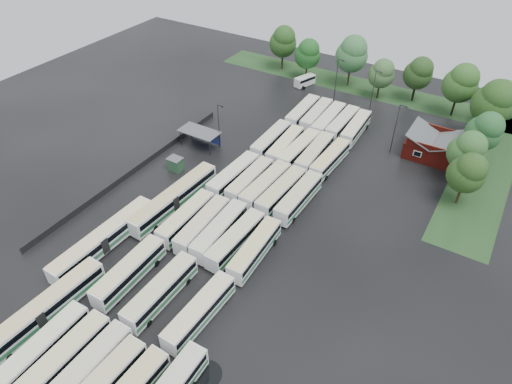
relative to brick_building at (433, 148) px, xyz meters
The scene contains 57 objects.
ground 49.08m from the brick_building, 119.30° to the right, with size 160.00×160.00×0.00m, color black.
brick_building is the anchor object (origin of this frame).
wash_shed 46.14m from the brick_building, 153.27° to the right, with size 8.20×4.20×3.58m.
utility_hut 50.26m from the brick_building, 143.11° to the right, with size 2.70×2.20×2.62m.
grass_strip_north 31.19m from the brick_building, 134.96° to the left, with size 80.00×10.00×0.01m, color #1D3D19.
grass_strip_east 10.17m from the brick_building, ahead, with size 10.00×50.00×0.01m, color #1D3D19.
west_fence 57.83m from the brick_building, 143.04° to the right, with size 0.10×50.00×1.20m, color #2D2D30.
bus_r0c0 74.67m from the brick_building, 112.50° to the right, with size 2.89×12.24×3.39m.
bus_r0c1 73.41m from the brick_building, 110.07° to the right, with size 2.77×12.76×3.55m.
bus_r0c2 72.04m from the brick_building, 107.65° to the right, with size 2.76×12.71×3.53m.
bus_r1c0 61.72m from the brick_building, 117.22° to the right, with size 3.03×12.82×3.55m.
bus_r1c2 59.50m from the brick_building, 111.86° to the right, with size 2.72×12.75×3.55m.
bus_r1c4 57.36m from the brick_building, 105.84° to the right, with size 2.93×12.43×3.44m.
bus_r2c0 50.47m from the brick_building, 124.38° to the right, with size 2.81×12.33×3.42m.
bus_r2c1 48.70m from the brick_building, 121.18° to the right, with size 3.25×12.51×3.45m.
bus_r2c2 46.94m from the brick_building, 118.14° to the right, with size 3.19×12.83×3.55m.
bus_r2c3 45.79m from the brick_building, 114.45° to the right, with size 3.01×12.55×3.47m.
bus_r2c4 44.62m from the brick_building, 110.21° to the right, with size 3.17×12.43×3.43m.
bus_r3c0 39.94m from the brick_building, 135.12° to the right, with size 3.17×12.82×3.54m.
bus_r3c1 37.47m from the brick_building, 132.03° to the right, with size 2.63×12.22×3.40m.
bus_r3c2 35.36m from the brick_building, 128.19° to the right, with size 3.19×12.90×3.57m.
bus_r3c3 33.55m from the brick_building, 123.95° to the right, with size 3.22×12.85×3.55m.
bus_r3c4 31.69m from the brick_building, 119.15° to the right, with size 2.88×12.74×3.54m.
bus_r4c0 31.87m from the brick_building, 153.59° to the right, with size 2.91×12.49×3.46m.
bus_r4c1 29.03m from the brick_building, 149.99° to the right, with size 3.22×12.39×3.42m.
bus_r4c2 26.45m from the brick_building, 146.59° to the right, with size 3.16×12.84×3.55m.
bus_r4c3 23.61m from the brick_building, 143.06° to the right, with size 3.01×12.79×3.54m.
bus_r4c4 21.19m from the brick_building, 137.51° to the right, with size 3.09×12.36×3.41m.
bus_r5c0 28.37m from the brick_building, behind, with size 3.12×12.66×3.50m.
bus_r5c1 25.10m from the brick_building, behind, with size 3.20×12.63×3.49m.
bus_r5c2 21.97m from the brick_building, behind, with size 3.07×12.95×3.59m.
bus_r5c3 18.93m from the brick_building, behind, with size 2.69×12.42×3.45m.
bus_r5c4 15.82m from the brick_building, behind, with size 3.08×12.34×3.41m.
artic_bus_west_a 73.68m from the brick_building, 116.69° to the right, with size 3.43×18.68×3.45m.
artic_bus_west_b 51.15m from the brick_building, 130.60° to the right, with size 3.57×19.39×3.58m.
artic_bus_west_c 63.38m from the brick_building, 124.72° to the right, with size 3.13×19.16×3.55m.
minibus 38.88m from the brick_building, 156.80° to the left, with size 3.80×5.99×2.46m.
tree_north_0 50.56m from the brick_building, 154.85° to the left, with size 7.13×7.13×11.80m.
tree_north_1 41.78m from the brick_building, 153.17° to the left, with size 6.51×6.51×10.79m.
tree_north_2 34.28m from the brick_building, 141.41° to the left, with size 7.84×7.84×12.99m.
tree_north_3 25.66m from the brick_building, 134.04° to the left, with size 6.04×6.04×10.00m.
tree_north_4 24.17m from the brick_building, 115.01° to the left, with size 6.62×6.62×10.97m.
tree_north_5 19.73m from the brick_building, 90.82° to the left, with size 7.53×7.53×12.48m.
tree_north_6 21.40m from the brick_building, 67.68° to the left, with size 6.34×6.34×10.51m.
tree_east_0 15.62m from the brick_building, 58.51° to the right, with size 6.26×6.26×10.37m.
tree_east_1 10.28m from the brick_building, 44.55° to the right, with size 6.51×6.51×10.78m.
tree_east_2 9.58m from the brick_building, 14.65° to the left, with size 6.65×6.65×11.02m.
tree_east_3 15.29m from the brick_building, 57.87° to the left, with size 8.12×8.12×13.45m.
tree_east_4 20.96m from the brick_building, 61.55° to the left, with size 5.09×5.07×8.40m.
lamp_post_ne 8.96m from the brick_building, 157.05° to the right, with size 1.64×0.32×10.65m.
lamp_post_nw 42.33m from the brick_building, 152.70° to the right, with size 1.50×0.29×9.71m.
lamp_post_back_w 28.34m from the brick_building, 156.71° to the left, with size 1.63×0.32×10.60m.
lamp_post_back_e 20.22m from the brick_building, 147.37° to the left, with size 1.55×0.30×10.06m.
puddle_0 69.69m from the brick_building, 109.94° to the right, with size 4.13×4.13×0.01m, color black.
puddle_2 49.55m from the brick_building, 126.99° to the right, with size 8.02×8.02×0.01m, color black.
puddle_3 48.80m from the brick_building, 112.71° to the right, with size 4.20×4.20×0.01m, color black.
puddle_4 61.89m from the brick_building, 99.81° to the right, with size 3.90×3.90×0.01m, color black.
Camera 1 is at (33.58, -39.73, 50.73)m, focal length 32.00 mm.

